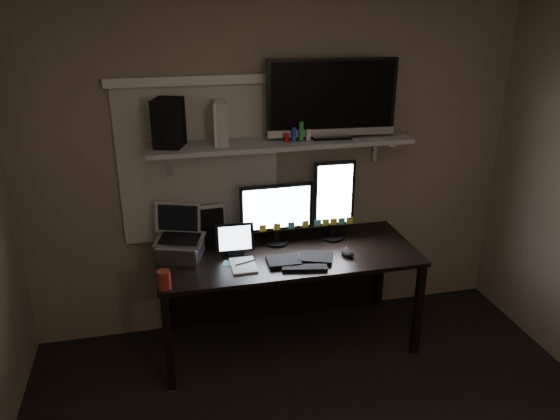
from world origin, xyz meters
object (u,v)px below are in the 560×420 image
object	(u,v)px
monitor_portrait	(334,200)
desk	(284,267)
monitor_landscape	(276,214)
tv	(332,99)
speaker	(169,123)
tablet	(235,239)
mouse	(347,253)
cup	(164,280)
laptop	(179,235)
keyboard	(300,260)
game_console	(220,122)

from	to	relation	value
monitor_portrait	desk	bearing A→B (deg)	-173.77
monitor_landscape	tv	bearing A→B (deg)	4.59
monitor_landscape	speaker	size ratio (longest dim) A/B	1.68
monitor_portrait	tablet	world-z (taller)	monitor_portrait
mouse	cup	distance (m)	1.25
desk	speaker	world-z (taller)	speaker
desk	tv	xyz separation A→B (m)	(0.35, 0.08, 1.19)
monitor_landscape	cup	distance (m)	0.95
mouse	speaker	distance (m)	1.48
desk	cup	xyz separation A→B (m)	(-0.85, -0.43, 0.24)
mouse	tablet	world-z (taller)	tablet
monitor_landscape	laptop	world-z (taller)	monitor_landscape
keyboard	monitor_landscape	bearing A→B (deg)	117.59
desk	tv	size ratio (longest dim) A/B	2.03
keyboard	mouse	bearing A→B (deg)	13.10
tablet	tv	bearing A→B (deg)	13.21
monitor_portrait	mouse	bearing A→B (deg)	-86.80
desk	mouse	distance (m)	0.51
tv	speaker	bearing A→B (deg)	-177.15
monitor_portrait	mouse	distance (m)	0.41
laptop	game_console	distance (m)	0.80
tablet	laptop	distance (m)	0.37
desk	tablet	distance (m)	0.47
tablet	laptop	xyz separation A→B (m)	(-0.37, 0.02, 0.06)
cup	game_console	distance (m)	1.09
cup	desk	bearing A→B (deg)	26.78
monitor_portrait	tv	world-z (taller)	tv
monitor_portrait	mouse	size ratio (longest dim) A/B	5.26
tv	desk	bearing A→B (deg)	-163.59
monitor_landscape	mouse	size ratio (longest dim) A/B	4.58
keyboard	game_console	world-z (taller)	game_console
laptop	tv	world-z (taller)	tv
monitor_landscape	speaker	bearing A→B (deg)	174.58
desk	keyboard	distance (m)	0.34
laptop	game_console	bearing A→B (deg)	45.41
keyboard	mouse	size ratio (longest dim) A/B	4.01
tv	game_console	xyz separation A→B (m)	(-0.76, 0.03, -0.13)
tablet	monitor_landscape	bearing A→B (deg)	20.39
laptop	speaker	bearing A→B (deg)	113.51
keyboard	mouse	distance (m)	0.34
speaker	cup	bearing A→B (deg)	-82.99
keyboard	cup	world-z (taller)	cup
tv	speaker	xyz separation A→B (m)	(-1.09, 0.02, -0.11)
keyboard	speaker	distance (m)	1.25
tablet	game_console	distance (m)	0.80
game_console	keyboard	bearing A→B (deg)	-30.68
tablet	game_console	bearing A→B (deg)	106.43
mouse	tablet	size ratio (longest dim) A/B	0.43
keyboard	game_console	bearing A→B (deg)	151.50
mouse	tablet	xyz separation A→B (m)	(-0.75, 0.19, 0.09)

